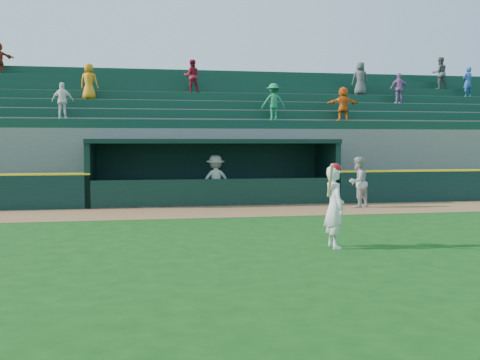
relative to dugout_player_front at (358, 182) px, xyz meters
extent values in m
plane|color=#114110|center=(-4.92, -5.27, -0.91)|extent=(120.00, 120.00, 0.00)
cube|color=brown|center=(-4.92, -0.37, -0.90)|extent=(40.00, 3.00, 0.01)
imported|color=#ABACA6|center=(0.00, 0.00, 0.00)|extent=(1.11, 1.05, 1.82)
imported|color=#ACACA7|center=(-4.93, 1.76, 0.02)|extent=(1.26, 0.80, 1.86)
cube|color=slate|center=(-4.92, 2.43, -0.89)|extent=(9.00, 2.60, 0.04)
cube|color=black|center=(-9.52, 2.43, 0.24)|extent=(0.20, 2.60, 2.30)
cube|color=black|center=(-0.32, 2.43, 0.24)|extent=(0.20, 2.60, 2.30)
cube|color=black|center=(-4.92, 3.73, 0.24)|extent=(9.40, 0.20, 2.30)
cube|color=black|center=(-4.92, 2.43, 1.47)|extent=(9.40, 2.80, 0.16)
cube|color=black|center=(-4.92, 1.21, -0.41)|extent=(9.00, 0.16, 1.00)
cube|color=brown|center=(-4.92, 3.23, -0.66)|extent=(8.40, 0.45, 0.10)
cube|color=slate|center=(-4.92, 4.26, 0.55)|extent=(34.00, 0.85, 2.91)
cube|color=#0F3828|center=(-4.92, 4.14, 2.18)|extent=(34.00, 0.60, 0.36)
cube|color=slate|center=(-4.92, 5.11, 0.77)|extent=(34.00, 0.85, 3.36)
cube|color=#0F3828|center=(-4.92, 4.99, 2.63)|extent=(34.00, 0.60, 0.36)
cube|color=slate|center=(-4.92, 5.96, 1.00)|extent=(34.00, 0.85, 3.81)
cube|color=#0F3828|center=(-4.92, 5.84, 3.08)|extent=(34.00, 0.60, 0.36)
cube|color=slate|center=(-4.92, 6.81, 1.22)|extent=(34.00, 0.85, 4.26)
cube|color=#0F3828|center=(-4.92, 6.69, 3.53)|extent=(34.00, 0.60, 0.36)
cube|color=slate|center=(-4.92, 7.66, 1.45)|extent=(34.00, 0.85, 4.71)
cube|color=#0F3828|center=(-4.92, 7.54, 3.98)|extent=(34.00, 0.60, 0.36)
cube|color=slate|center=(-4.92, 8.51, 1.67)|extent=(34.00, 0.85, 5.16)
cube|color=#0F3828|center=(-4.92, 8.39, 4.43)|extent=(34.00, 0.60, 0.36)
cube|color=slate|center=(-4.92, 9.36, 1.90)|extent=(34.00, 0.85, 5.61)
cube|color=#0F3828|center=(-4.92, 9.24, 4.88)|extent=(34.00, 0.60, 0.36)
cube|color=slate|center=(-4.92, 9.93, 1.90)|extent=(34.50, 0.30, 5.61)
imported|color=orange|center=(-9.88, 5.86, 4.04)|extent=(0.85, 0.64, 1.56)
imported|color=white|center=(-10.74, 4.16, 3.09)|extent=(0.88, 0.43, 1.45)
imported|color=#284F96|center=(8.51, 6.71, 4.46)|extent=(0.60, 0.45, 1.50)
imported|color=#4C4C4C|center=(7.46, 7.56, 4.98)|extent=(0.87, 0.72, 1.64)
imported|color=#1B7C49|center=(-2.13, 4.16, 3.14)|extent=(1.04, 0.64, 1.56)
imported|color=#A563AA|center=(4.39, 5.86, 3.99)|extent=(0.87, 0.40, 1.46)
imported|color=orange|center=(0.97, 4.16, 3.10)|extent=(1.41, 0.64, 1.47)
imported|color=maroon|center=(-5.39, 6.71, 4.47)|extent=(0.76, 0.60, 1.51)
imported|color=#464646|center=(2.79, 6.71, 4.51)|extent=(0.86, 0.64, 1.61)
imported|color=silver|center=(-3.36, -6.91, 0.00)|extent=(0.47, 0.68, 1.81)
sphere|color=#B2090F|center=(-3.36, -6.91, 0.83)|extent=(0.27, 0.27, 0.27)
cylinder|color=tan|center=(-3.54, -7.13, 0.60)|extent=(0.17, 0.52, 0.76)
camera|label=1|loc=(-7.40, -18.12, 1.42)|focal=40.00mm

